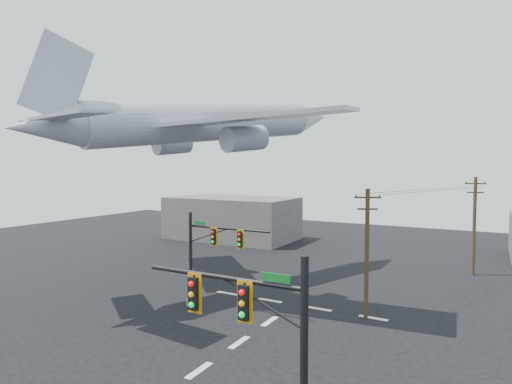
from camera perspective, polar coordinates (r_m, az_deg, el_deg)
The scene contains 9 objects.
ground at distance 23.99m, azimuth -7.61°, elevation -22.53°, with size 120.00×120.00×0.00m, color black.
lane_markings at distance 28.07m, azimuth -0.76°, elevation -18.48°, with size 14.00×21.20×0.01m.
signal_mast_near at distance 15.42m, azimuth 1.33°, elevation -21.16°, with size 6.75×0.84×7.66m.
signal_mast_far at distance 31.94m, azimuth -6.66°, elevation -8.66°, with size 7.03×0.78×7.07m.
utility_pole_a at distance 30.63m, azimuth 14.56°, elevation -7.59°, with size 1.69×0.84×8.97m.
utility_pole_b at distance 46.15m, azimuth 27.09°, elevation -3.82°, with size 1.86×0.72×9.48m.
power_lines at distance 37.78m, azimuth 22.25°, elevation 0.25°, with size 7.71×16.65×0.03m.
airliner at distance 37.83m, azimuth -6.51°, elevation 9.21°, with size 28.52×30.96×8.27m.
building_left at distance 62.23m, azimuth -3.23°, elevation -3.47°, with size 18.00×10.00×6.00m, color #656159.
Camera 1 is at (12.91, -17.28, 10.50)m, focal length 30.00 mm.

